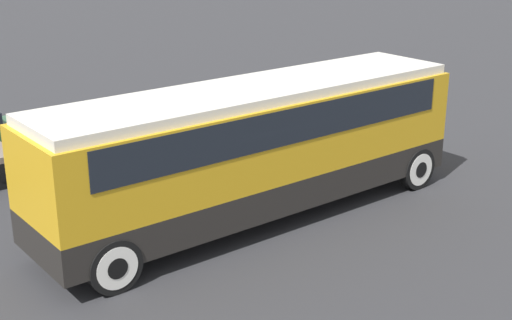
% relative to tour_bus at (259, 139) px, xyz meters
% --- Properties ---
extents(ground_plane, '(120.00, 120.00, 0.00)m').
position_rel_tour_bus_xyz_m(ground_plane, '(-0.10, 0.00, -1.93)').
color(ground_plane, '#2D2D30').
extents(tour_bus, '(10.73, 2.55, 3.20)m').
position_rel_tour_bus_xyz_m(tour_bus, '(0.00, 0.00, 0.00)').
color(tour_bus, black).
rests_on(tour_bus, ground_plane).
extents(parked_car_near, '(4.70, 1.91, 1.41)m').
position_rel_tour_bus_xyz_m(parked_car_near, '(0.83, 5.58, -1.23)').
color(parked_car_near, '#BCBCC1').
rests_on(parked_car_near, ground_plane).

